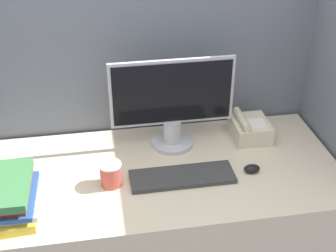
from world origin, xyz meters
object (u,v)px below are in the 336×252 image
Objects in this scene: book_stack at (5,198)px; desk_telephone at (250,128)px; monitor at (172,105)px; mouse at (252,169)px; keyboard at (182,177)px; coffee_cup at (111,174)px.

book_stack is 1.56× the size of desk_telephone.
monitor is 7.93× the size of mouse.
book_stack reaches higher than desk_telephone.
keyboard is 0.47m from desk_telephone.
keyboard is 1.47× the size of book_stack.
monitor reaches higher than keyboard.
keyboard is at bearing -90.85° from monitor.
coffee_cup is 0.54× the size of desk_telephone.
monitor is at bearing 137.95° from mouse.
desk_telephone is (0.68, 0.26, -0.00)m from coffee_cup.
desk_telephone is (0.08, 0.27, 0.03)m from mouse.
desk_telephone reaches higher than keyboard.
monitor is 1.27× the size of keyboard.
mouse is 0.36× the size of desk_telephone.
book_stack is 1.15m from desk_telephone.
keyboard is 4.23× the size of coffee_cup.
mouse is 0.61m from coffee_cup.
desk_telephone is (0.38, 0.27, 0.04)m from keyboard.
book_stack reaches higher than mouse.
coffee_cup is at bearing 177.79° from keyboard.
keyboard is at bearing 7.63° from book_stack.
monitor is at bearing 40.25° from coffee_cup.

